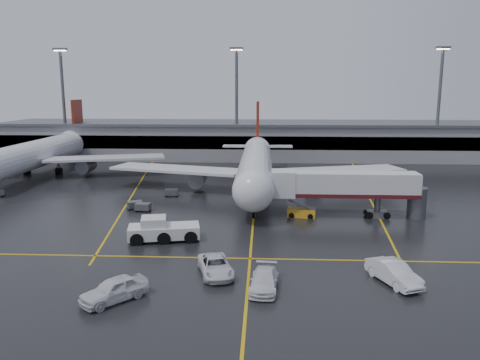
{
  "coord_description": "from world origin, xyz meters",
  "views": [
    {
      "loc": [
        1.23,
        -66.14,
        16.46
      ],
      "look_at": [
        -2.0,
        -2.0,
        4.0
      ],
      "focal_mm": 35.37,
      "sensor_mm": 36.0,
      "label": 1
    }
  ],
  "objects": [
    {
      "name": "baggage_cart_b",
      "position": [
        -16.57,
        -3.29,
        0.63
      ],
      "size": [
        2.37,
        2.07,
        1.12
      ],
      "color": "#595B60",
      "rests_on": "ground"
    },
    {
      "name": "light_mast_left",
      "position": [
        -45.0,
        42.0,
        14.47
      ],
      "size": [
        3.0,
        1.2,
        25.45
      ],
      "color": "#595B60",
      "rests_on": "ground"
    },
    {
      "name": "apron_line_stop",
      "position": [
        0.0,
        -22.0,
        0.01
      ],
      "size": [
        60.0,
        0.25,
        0.02
      ],
      "primitive_type": "cube",
      "color": "gold",
      "rests_on": "ground"
    },
    {
      "name": "apron_line_left",
      "position": [
        -20.0,
        10.0,
        0.01
      ],
      "size": [
        9.99,
        69.35,
        0.02
      ],
      "primitive_type": "cube",
      "rotation": [
        0.0,
        0.0,
        0.14
      ],
      "color": "gold",
      "rests_on": "ground"
    },
    {
      "name": "ground",
      "position": [
        0.0,
        0.0,
        0.0
      ],
      "size": [
        220.0,
        220.0,
        0.0
      ],
      "primitive_type": "plane",
      "color": "black",
      "rests_on": "ground"
    },
    {
      "name": "apron_line_centre",
      "position": [
        0.0,
        0.0,
        0.01
      ],
      "size": [
        0.25,
        90.0,
        0.02
      ],
      "primitive_type": "cube",
      "color": "gold",
      "rests_on": "ground"
    },
    {
      "name": "second_airliner",
      "position": [
        -42.0,
        21.7,
        4.21
      ],
      "size": [
        48.8,
        45.6,
        14.1
      ],
      "color": "silver",
      "rests_on": "ground"
    },
    {
      "name": "service_van_a",
      "position": [
        -2.98,
        -26.21,
        0.81
      ],
      "size": [
        4.12,
        6.32,
        1.62
      ],
      "primitive_type": "imported",
      "rotation": [
        0.0,
        0.0,
        0.27
      ],
      "color": "silver",
      "rests_on": "ground"
    },
    {
      "name": "light_mast_right",
      "position": [
        40.0,
        42.0,
        14.47
      ],
      "size": [
        3.0,
        1.2,
        25.45
      ],
      "color": "#595B60",
      "rests_on": "ground"
    },
    {
      "name": "main_airliner",
      "position": [
        0.0,
        9.7,
        4.21
      ],
      "size": [
        48.8,
        45.6,
        14.1
      ],
      "color": "silver",
      "rests_on": "ground"
    },
    {
      "name": "terminal",
      "position": [
        0.0,
        47.93,
        4.32
      ],
      "size": [
        122.0,
        19.0,
        8.6
      ],
      "color": "gray",
      "rests_on": "ground"
    },
    {
      "name": "apron_line_right",
      "position": [
        18.0,
        10.0,
        0.01
      ],
      "size": [
        7.57,
        69.64,
        0.02
      ],
      "primitive_type": "cube",
      "rotation": [
        0.0,
        0.0,
        -0.1
      ],
      "color": "gold",
      "rests_on": "ground"
    },
    {
      "name": "service_van_b",
      "position": [
        1.38,
        -29.14,
        0.79
      ],
      "size": [
        2.63,
        5.58,
        1.57
      ],
      "primitive_type": "imported",
      "rotation": [
        0.0,
        0.0,
        -0.08
      ],
      "color": "white",
      "rests_on": "ground"
    },
    {
      "name": "baggage_cart_a",
      "position": [
        -15.14,
        -4.41,
        0.63
      ],
      "size": [
        2.09,
        1.44,
        1.12
      ],
      "color": "#595B60",
      "rests_on": "ground"
    },
    {
      "name": "light_mast_mid",
      "position": [
        -5.0,
        42.0,
        14.47
      ],
      "size": [
        3.0,
        1.2,
        25.45
      ],
      "color": "#595B60",
      "rests_on": "ground"
    },
    {
      "name": "service_van_d",
      "position": [
        -10.4,
        -31.91,
        0.94
      ],
      "size": [
        5.39,
        5.57,
        1.88
      ],
      "primitive_type": "imported",
      "rotation": [
        0.0,
        0.0,
        -0.75
      ],
      "color": "silver",
      "rests_on": "ground"
    },
    {
      "name": "jet_bridge",
      "position": [
        11.87,
        -6.0,
        3.93
      ],
      "size": [
        19.9,
        3.4,
        6.05
      ],
      "color": "silver",
      "rests_on": "ground"
    },
    {
      "name": "service_van_c",
      "position": [
        12.48,
        -27.31,
        0.96
      ],
      "size": [
        4.09,
        6.13,
        1.91
      ],
      "primitive_type": "imported",
      "rotation": [
        0.0,
        0.0,
        0.39
      ],
      "color": "silver",
      "rests_on": "ground"
    },
    {
      "name": "belt_loader",
      "position": [
        6.25,
        -6.26,
        0.57
      ],
      "size": [
        3.84,
        2.25,
        2.3
      ],
      "color": "gold",
      "rests_on": "ground"
    },
    {
      "name": "baggage_cart_c",
      "position": [
        -13.03,
        4.87,
        0.63
      ],
      "size": [
        2.12,
        1.5,
        1.12
      ],
      "color": "#595B60",
      "rests_on": "ground"
    },
    {
      "name": "pushback_tractor",
      "position": [
        -9.87,
        -16.69,
        1.1
      ],
      "size": [
        8.16,
        4.61,
        2.76
      ],
      "color": "silver",
      "rests_on": "ground"
    }
  ]
}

